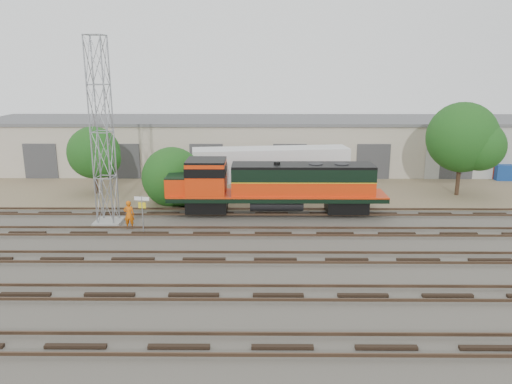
{
  "coord_description": "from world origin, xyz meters",
  "views": [
    {
      "loc": [
        -0.9,
        -29.16,
        10.58
      ],
      "look_at": [
        -1.14,
        4.0,
        2.2
      ],
      "focal_mm": 35.0,
      "sensor_mm": 36.0,
      "label": 1
    }
  ],
  "objects_px": {
    "locomotive": "(273,185)",
    "worker": "(129,215)",
    "semi_trailer": "(274,165)",
    "signal_tower": "(102,136)"
  },
  "relations": [
    {
      "from": "locomotive",
      "to": "semi_trailer",
      "type": "relative_size",
      "value": 1.2
    },
    {
      "from": "worker",
      "to": "semi_trailer",
      "type": "distance_m",
      "value": 13.67
    },
    {
      "from": "locomotive",
      "to": "signal_tower",
      "type": "distance_m",
      "value": 12.29
    },
    {
      "from": "locomotive",
      "to": "worker",
      "type": "bearing_deg",
      "value": -160.91
    },
    {
      "from": "locomotive",
      "to": "worker",
      "type": "height_order",
      "value": "locomotive"
    },
    {
      "from": "worker",
      "to": "semi_trailer",
      "type": "relative_size",
      "value": 0.15
    },
    {
      "from": "worker",
      "to": "signal_tower",
      "type": "bearing_deg",
      "value": -35.55
    },
    {
      "from": "semi_trailer",
      "to": "signal_tower",
      "type": "bearing_deg",
      "value": -152.72
    },
    {
      "from": "locomotive",
      "to": "worker",
      "type": "xyz_separation_m",
      "value": [
        -9.69,
        -3.35,
        -1.24
      ]
    },
    {
      "from": "signal_tower",
      "to": "semi_trailer",
      "type": "relative_size",
      "value": 0.95
    }
  ]
}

